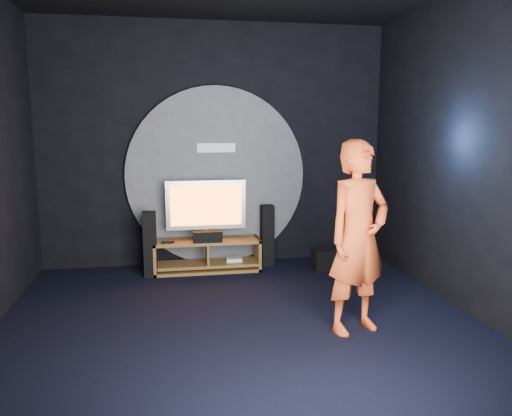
{
  "coord_description": "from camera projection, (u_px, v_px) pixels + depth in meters",
  "views": [
    {
      "loc": [
        -0.7,
        -4.81,
        2.03
      ],
      "look_at": [
        0.34,
        1.05,
        1.05
      ],
      "focal_mm": 35.0,
      "sensor_mm": 36.0,
      "label": 1
    }
  ],
  "objects": [
    {
      "name": "floor",
      "position": [
        241.0,
        326.0,
        5.13
      ],
      "size": [
        5.0,
        5.0,
        0.0
      ],
      "primitive_type": "plane",
      "color": "black",
      "rests_on": "ground"
    },
    {
      "name": "back_wall",
      "position": [
        215.0,
        145.0,
        7.27
      ],
      "size": [
        5.0,
        0.04,
        3.5
      ],
      "primitive_type": "cube",
      "color": "black",
      "rests_on": "ground"
    },
    {
      "name": "front_wall",
      "position": [
        314.0,
        185.0,
        2.41
      ],
      "size": [
        5.0,
        0.04,
        3.5
      ],
      "primitive_type": "cube",
      "color": "black",
      "rests_on": "ground"
    },
    {
      "name": "right_wall",
      "position": [
        474.0,
        153.0,
        5.27
      ],
      "size": [
        0.04,
        5.0,
        3.5
      ],
      "primitive_type": "cube",
      "color": "black",
      "rests_on": "ground"
    },
    {
      "name": "wall_disc_panel",
      "position": [
        216.0,
        176.0,
        7.29
      ],
      "size": [
        2.6,
        0.11,
        2.6
      ],
      "color": "#515156",
      "rests_on": "ground"
    },
    {
      "name": "media_console",
      "position": [
        208.0,
        257.0,
        7.06
      ],
      "size": [
        1.49,
        0.45,
        0.45
      ],
      "color": "olive",
      "rests_on": "ground"
    },
    {
      "name": "tv",
      "position": [
        206.0,
        207.0,
        7.0
      ],
      "size": [
        1.12,
        0.22,
        0.83
      ],
      "color": "silver",
      "rests_on": "media_console"
    },
    {
      "name": "center_speaker",
      "position": [
        208.0,
        237.0,
        6.86
      ],
      "size": [
        0.4,
        0.15,
        0.15
      ],
      "primitive_type": "cube",
      "color": "black",
      "rests_on": "media_console"
    },
    {
      "name": "remote",
      "position": [
        168.0,
        242.0,
        6.8
      ],
      "size": [
        0.18,
        0.05,
        0.02
      ],
      "primitive_type": "cube",
      "color": "black",
      "rests_on": "media_console"
    },
    {
      "name": "tower_speaker_left",
      "position": [
        150.0,
        244.0,
        6.76
      ],
      "size": [
        0.18,
        0.2,
        0.89
      ],
      "primitive_type": "cube",
      "color": "black",
      "rests_on": "ground"
    },
    {
      "name": "tower_speaker_right",
      "position": [
        267.0,
        235.0,
        7.31
      ],
      "size": [
        0.18,
        0.2,
        0.89
      ],
      "primitive_type": "cube",
      "color": "black",
      "rests_on": "ground"
    },
    {
      "name": "subwoofer",
      "position": [
        323.0,
        260.0,
        7.08
      ],
      "size": [
        0.28,
        0.28,
        0.31
      ],
      "primitive_type": "cube",
      "color": "black",
      "rests_on": "ground"
    },
    {
      "name": "player",
      "position": [
        358.0,
        237.0,
        4.88
      ],
      "size": [
        0.81,
        0.66,
        1.91
      ],
      "primitive_type": "imported",
      "rotation": [
        0.0,
        0.0,
        0.33
      ],
      "color": "#DB4B1D",
      "rests_on": "ground"
    }
  ]
}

